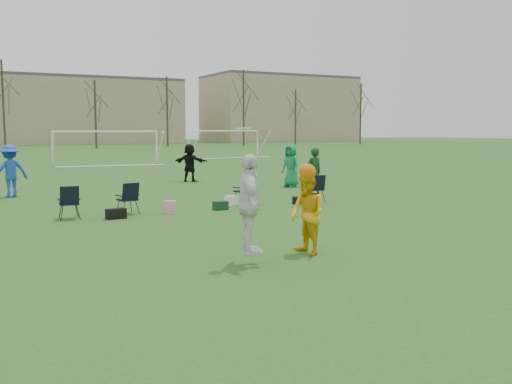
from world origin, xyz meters
TOP-DOWN VIEW (x-y plane):
  - ground at (0.00, 0.00)m, footprint 260.00×260.00m
  - fielder_blue at (-3.71, 14.19)m, footprint 1.43×1.03m
  - fielder_green_far at (7.72, 12.60)m, footprint 0.82×1.05m
  - fielder_black at (4.65, 17.13)m, footprint 1.59×1.62m
  - center_contest at (0.10, 0.41)m, footprint 2.21×1.34m
  - sideline_setup at (2.41, 7.83)m, footprint 9.07×1.97m
  - goal_mid at (4.00, 32.00)m, footprint 7.40×0.63m
  - goal_right at (16.00, 38.00)m, footprint 7.35×1.14m
  - tree_line at (0.24, 69.85)m, footprint 110.28×3.28m
  - building_row at (6.73, 96.00)m, footprint 126.00×16.00m

SIDE VIEW (x-z plane):
  - ground at x=0.00m, z-range 0.00..0.00m
  - sideline_setup at x=2.41m, z-range -0.38..1.54m
  - fielder_black at x=4.65m, z-range 0.00..1.86m
  - fielder_green_far at x=7.72m, z-range 0.00..1.89m
  - fielder_blue at x=-3.71m, z-range 0.00..2.00m
  - center_contest at x=0.10m, z-range -0.27..2.33m
  - goal_mid at x=4.00m, z-range 0.69..3.15m
  - goal_right at x=16.00m, z-range 0.69..3.15m
  - tree_line at x=0.24m, z-range -0.61..10.79m
  - building_row at x=6.73m, z-range -0.51..12.49m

